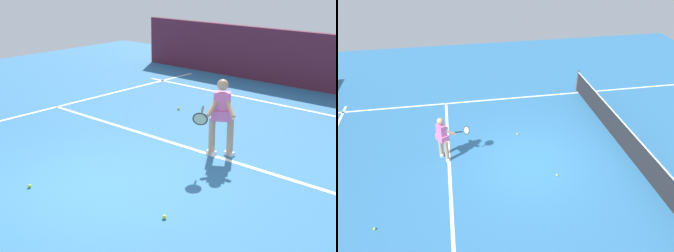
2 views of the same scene
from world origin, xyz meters
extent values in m
plane|color=teal|center=(0.00, 0.00, 0.00)|extent=(24.04, 24.04, 0.00)
cube|color=#561E33|center=(0.00, -8.95, 0.86)|extent=(14.07, 0.24, 1.72)
cube|color=white|center=(0.00, -6.75, 0.00)|extent=(10.07, 0.10, 0.01)
cube|color=white|center=(0.00, -2.58, 0.00)|extent=(9.07, 0.10, 0.01)
cylinder|color=tan|center=(-0.92, -2.80, 0.39)|extent=(0.13, 0.13, 0.78)
cylinder|color=tan|center=(-0.61, -2.61, 0.39)|extent=(0.13, 0.13, 0.78)
cube|color=white|center=(-0.92, -2.80, 0.04)|extent=(0.20, 0.10, 0.08)
cube|color=white|center=(-0.61, -2.61, 0.04)|extent=(0.20, 0.10, 0.08)
cube|color=pink|center=(-0.77, -2.71, 1.04)|extent=(0.38, 0.34, 0.52)
cube|color=pink|center=(-0.77, -2.71, 0.84)|extent=(0.49, 0.45, 0.20)
sphere|color=tan|center=(-0.77, -2.71, 1.44)|extent=(0.22, 0.22, 0.22)
cylinder|color=tan|center=(-0.97, -2.66, 1.06)|extent=(0.45, 0.34, 0.37)
cylinder|color=tan|center=(-0.72, -2.50, 1.06)|extent=(0.15, 0.48, 0.37)
cylinder|color=black|center=(-0.70, -2.17, 1.02)|extent=(0.19, 0.27, 0.14)
torus|color=black|center=(-0.86, -1.92, 0.96)|extent=(0.30, 0.25, 0.28)
cylinder|color=beige|center=(-0.86, -1.92, 0.96)|extent=(0.25, 0.20, 0.23)
sphere|color=#D1E533|center=(0.75, 0.71, 0.03)|extent=(0.07, 0.07, 0.07)
sphere|color=#D1E533|center=(-1.68, -0.04, 0.03)|extent=(0.07, 0.07, 0.07)
sphere|color=#D1E533|center=(1.94, -4.56, 0.03)|extent=(0.07, 0.07, 0.07)
camera|label=1|loc=(-6.09, 4.76, 3.64)|focal=52.26mm
camera|label=2|loc=(8.22, -2.22, 6.90)|focal=35.61mm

